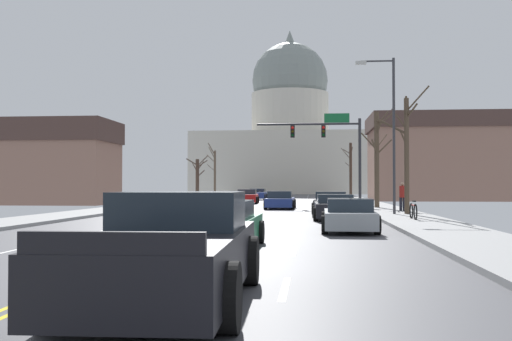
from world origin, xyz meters
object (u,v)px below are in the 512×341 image
object	(u,v)px
sedan_oncoming_01	(257,194)
signal_gantry	(331,140)
sedan_near_00	(280,201)
sedan_near_01	(331,203)
pickup_truck_near_05	(172,252)
sedan_near_02	(334,208)
sedan_near_03	(349,216)
sedan_oncoming_00	(247,197)
pedestrian_00	(402,195)
street_lamp_right	(389,122)
bicycle_parked	(413,211)
sedan_near_04	(219,226)

from	to	relation	value
sedan_oncoming_01	signal_gantry	bearing A→B (deg)	-68.90
sedan_near_00	sedan_near_01	world-z (taller)	sedan_near_01
signal_gantry	pickup_truck_near_05	xyz separation A→B (m)	(-3.44, -36.77, -4.35)
sedan_near_02	sedan_near_03	size ratio (longest dim) A/B	1.05
sedan_oncoming_00	pedestrian_00	size ratio (longest dim) A/B	2.74
sedan_near_01	sedan_oncoming_00	distance (m)	18.22
street_lamp_right	signal_gantry	bearing A→B (deg)	100.32
sedan_near_03	pedestrian_00	distance (m)	14.10
bicycle_parked	pickup_truck_near_05	bearing A→B (deg)	-109.44
signal_gantry	sedan_near_02	xyz separation A→B (m)	(-0.39, -16.95, -4.49)
sedan_near_00	bicycle_parked	bearing A→B (deg)	-64.77
sedan_oncoming_00	bicycle_parked	bearing A→B (deg)	-68.17
sedan_near_03	pickup_truck_near_05	bearing A→B (deg)	-104.47
pickup_truck_near_05	pedestrian_00	size ratio (longest dim) A/B	3.24
sedan_near_00	sedan_oncoming_01	xyz separation A→B (m)	(-3.71, 23.61, 0.02)
signal_gantry	sedan_near_00	size ratio (longest dim) A/B	1.79
sedan_near_02	sedan_near_04	bearing A→B (deg)	-104.93
sedan_near_01	sedan_near_04	distance (m)	19.74
street_lamp_right	sedan_near_00	size ratio (longest dim) A/B	1.83
sedan_near_04	pickup_truck_near_05	xyz separation A→B (m)	(0.41, -6.85, 0.11)
signal_gantry	sedan_oncoming_01	world-z (taller)	signal_gantry
sedan_near_00	sedan_oncoming_00	xyz separation A→B (m)	(-3.49, 11.16, 0.02)
bicycle_parked	sedan_oncoming_01	bearing A→B (deg)	105.30
sedan_near_02	pickup_truck_near_05	distance (m)	20.06
sedan_near_04	bicycle_parked	world-z (taller)	sedan_near_04
sedan_near_01	sedan_near_02	world-z (taller)	sedan_near_01
bicycle_parked	street_lamp_right	bearing A→B (deg)	95.22
sedan_oncoming_00	pedestrian_00	distance (m)	20.10
sedan_near_04	street_lamp_right	bearing A→B (deg)	68.11
sedan_near_04	sedan_oncoming_01	distance (m)	48.94
sedan_near_03	sedan_oncoming_00	size ratio (longest dim) A/B	0.94
sedan_oncoming_00	bicycle_parked	xyz separation A→B (m)	(10.04, -25.06, -0.10)
street_lamp_right	sedan_oncoming_00	size ratio (longest dim) A/B	1.78
sedan_oncoming_00	pedestrian_00	bearing A→B (deg)	-57.48
street_lamp_right	sedan_near_00	bearing A→B (deg)	123.43
sedan_oncoming_01	pedestrian_00	bearing A→B (deg)	-69.44
signal_gantry	street_lamp_right	distance (m)	14.23
street_lamp_right	pedestrian_00	xyz separation A→B (m)	(1.19, 3.50, -3.83)
sedan_near_04	bicycle_parked	xyz separation A→B (m)	(6.82, 11.31, -0.10)
sedan_near_00	pedestrian_00	size ratio (longest dim) A/B	2.67
sedan_oncoming_00	bicycle_parked	distance (m)	27.00
sedan_near_04	pedestrian_00	distance (m)	20.86
signal_gantry	pickup_truck_near_05	size ratio (longest dim) A/B	1.47
pickup_truck_near_05	bicycle_parked	bearing A→B (deg)	70.56
sedan_near_01	sedan_oncoming_01	world-z (taller)	sedan_near_01
pickup_truck_near_05	sedan_near_03	bearing A→B (deg)	75.53
sedan_oncoming_00	sedan_near_04	bearing A→B (deg)	-84.95
sedan_near_03	bicycle_parked	bearing A→B (deg)	60.06
sedan_near_02	bicycle_parked	bearing A→B (deg)	-26.37
sedan_near_01	sedan_near_00	bearing A→B (deg)	119.14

